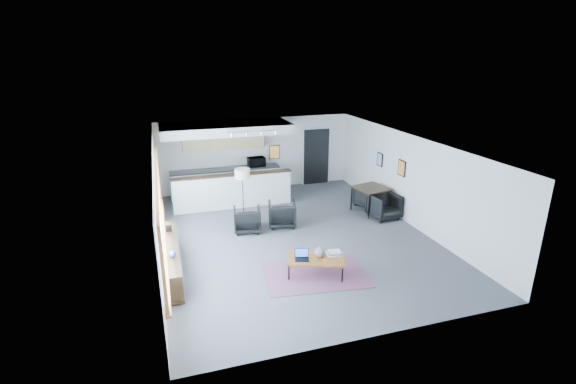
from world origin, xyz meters
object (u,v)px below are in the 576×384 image
object	(u,v)px
dining_chair_far	(368,197)
coffee_table	(316,259)
book_stack	(334,253)
floor_lamp	(242,176)
microwave	(256,161)
ceramic_pot	(320,252)
laptop	(302,256)
armchair_right	(282,213)
dining_table	(371,190)
dining_chair_near	(384,207)
armchair_left	(247,219)

from	to	relation	value
dining_chair_far	coffee_table	bearing A→B (deg)	32.20
book_stack	floor_lamp	world-z (taller)	floor_lamp
book_stack	microwave	xyz separation A→B (m)	(-0.34, 6.27, 0.67)
book_stack	microwave	distance (m)	6.32
ceramic_pot	microwave	distance (m)	6.29
ceramic_pot	floor_lamp	size ratio (longest dim) A/B	0.15
laptop	dining_chair_far	world-z (taller)	laptop
laptop	armchair_right	distance (m)	2.90
armchair_right	dining_table	world-z (taller)	dining_table
armchair_right	dining_chair_near	size ratio (longest dim) A/B	1.10
armchair_right	dining_chair_near	xyz separation A→B (m)	(3.11, -0.37, -0.04)
floor_lamp	dining_chair_near	distance (m)	4.38
book_stack	armchair_left	bearing A→B (deg)	116.62
laptop	dining_table	world-z (taller)	dining_table
armchair_left	floor_lamp	world-z (taller)	floor_lamp
ceramic_pot	armchair_right	bearing A→B (deg)	90.35
dining_chair_near	microwave	size ratio (longest dim) A/B	1.22
ceramic_pot	dining_chair_near	size ratio (longest dim) A/B	0.32
laptop	armchair_left	distance (m)	2.87
dining_chair_near	microwave	xyz separation A→B (m)	(-3.08, 3.72, 0.77)
book_stack	microwave	bearing A→B (deg)	93.09
book_stack	armchair_left	size ratio (longest dim) A/B	0.50
dining_chair_far	microwave	distance (m)	4.15
coffee_table	book_stack	size ratio (longest dim) A/B	3.83
armchair_right	floor_lamp	world-z (taller)	floor_lamp
armchair_right	dining_chair_near	bearing A→B (deg)	-173.54
coffee_table	microwave	size ratio (longest dim) A/B	2.44
armchair_right	ceramic_pot	bearing A→B (deg)	103.62
armchair_left	dining_table	xyz separation A→B (m)	(4.03, 0.32, 0.36)
coffee_table	laptop	distance (m)	0.34
microwave	coffee_table	bearing A→B (deg)	-97.09
armchair_right	dining_table	distance (m)	3.01
armchair_left	floor_lamp	bearing A→B (deg)	-86.14
armchair_right	armchair_left	bearing A→B (deg)	17.49
ceramic_pot	dining_chair_far	size ratio (longest dim) A/B	0.36
armchair_right	floor_lamp	xyz separation A→B (m)	(-0.95, 0.92, 0.95)
armchair_right	floor_lamp	bearing A→B (deg)	-30.79
book_stack	ceramic_pot	bearing A→B (deg)	177.67
armchair_left	dining_table	world-z (taller)	dining_table
book_stack	armchair_right	xyz separation A→B (m)	(-0.38, 2.92, -0.07)
dining_table	dining_chair_far	bearing A→B (deg)	73.09
microwave	floor_lamp	bearing A→B (deg)	-118.13
coffee_table	book_stack	xyz separation A→B (m)	(0.46, 0.02, 0.08)
armchair_right	dining_chair_far	distance (m)	3.20
microwave	armchair_left	bearing A→B (deg)	-113.58
floor_lamp	dining_chair_near	size ratio (longest dim) A/B	2.17
armchair_right	dining_table	xyz separation A→B (m)	(2.98, 0.24, 0.34)
book_stack	microwave	size ratio (longest dim) A/B	0.64
coffee_table	ceramic_pot	size ratio (longest dim) A/B	6.34
coffee_table	floor_lamp	bearing A→B (deg)	124.89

